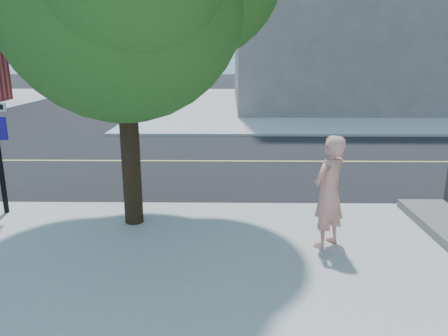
{
  "coord_description": "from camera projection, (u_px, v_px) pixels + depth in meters",
  "views": [
    {
      "loc": [
        4.54,
        -9.46,
        3.51
      ],
      "look_at": [
        4.43,
        -1.23,
        1.3
      ],
      "focal_mm": 34.09,
      "sensor_mm": 36.0,
      "label": 1
    }
  ],
  "objects": [
    {
      "name": "road_ew",
      "position": [
        96.0,
        161.0,
        14.45
      ],
      "size": [
        140.0,
        9.0,
        0.01
      ],
      "primitive_type": "cube",
      "color": "black",
      "rests_on": "ground"
    },
    {
      "name": "man_on_phone",
      "position": [
        329.0,
        192.0,
        7.54
      ],
      "size": [
        0.88,
        0.87,
        2.04
      ],
      "primitive_type": "imported",
      "rotation": [
        0.0,
        0.0,
        3.9
      ],
      "color": "tan",
      "rests_on": "sidewalk_se"
    },
    {
      "name": "ground",
      "position": [
        39.0,
        207.0,
        10.1
      ],
      "size": [
        140.0,
        140.0,
        0.0
      ],
      "primitive_type": "plane",
      "color": "black",
      "rests_on": "ground"
    },
    {
      "name": "sidewalk_ne",
      "position": [
        354.0,
        104.0,
        30.68
      ],
      "size": [
        29.0,
        25.0,
        0.12
      ],
      "primitive_type": "cube",
      "color": "#AAAAAA",
      "rests_on": "ground"
    },
    {
      "name": "filler_ne",
      "position": [
        367.0,
        0.0,
        29.33
      ],
      "size": [
        18.0,
        16.0,
        14.0
      ],
      "primitive_type": "cube",
      "color": "slate",
      "rests_on": "sidewalk_ne"
    }
  ]
}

